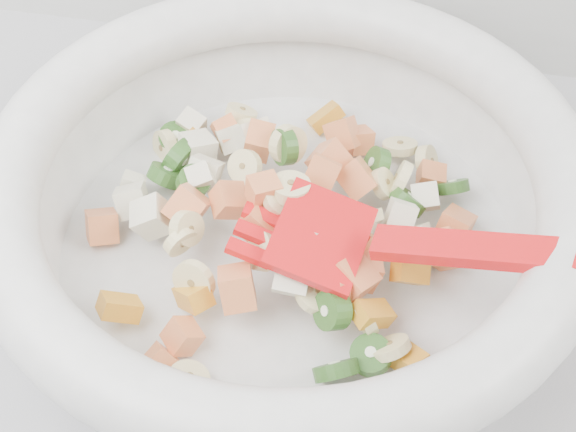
# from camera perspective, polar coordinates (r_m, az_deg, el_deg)

# --- Properties ---
(mixing_bowl) EXTENTS (0.47, 0.39, 0.13)m
(mixing_bowl) POSITION_cam_1_polar(r_m,az_deg,el_deg) (0.57, 0.04, 0.80)
(mixing_bowl) COLOR white
(mixing_bowl) RESTS_ON counter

